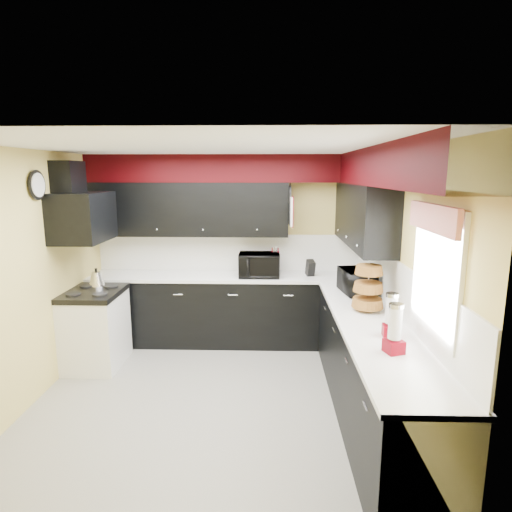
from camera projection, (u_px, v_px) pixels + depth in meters
The scene contains 35 objects.
ground at pixel (214, 398), 4.38m from camera, with size 3.60×3.60×0.00m, color gray.
wall_back at pixel (229, 248), 5.91m from camera, with size 3.60×0.06×2.50m, color #E0C666.
wall_right at pixel (399, 281), 4.09m from camera, with size 0.06×3.60×2.50m, color #E0C666.
wall_left at pixel (29, 279), 4.19m from camera, with size 0.06×3.60×2.50m, color #E0C666.
ceiling at pixel (209, 147), 3.90m from camera, with size 3.60×3.60×0.06m, color white.
cab_back at pixel (228, 310), 5.76m from camera, with size 3.60×0.60×0.90m, color black.
cab_right at pixel (371, 373), 3.95m from camera, with size 0.60×3.00×0.90m, color black.
counter_back at pixel (227, 276), 5.67m from camera, with size 3.62×0.64×0.04m, color white.
counter_right at pixel (373, 325), 3.86m from camera, with size 0.64×3.02×0.04m, color white.
splash_back at pixel (229, 252), 5.91m from camera, with size 3.60×0.02×0.50m, color white.
splash_right at pixel (398, 287), 4.10m from camera, with size 0.02×3.60×0.50m, color white.
upper_back at pixel (189, 209), 5.64m from camera, with size 2.60×0.35×0.70m, color black.
upper_right at pixel (363, 215), 4.87m from camera, with size 0.35×1.80×0.70m, color black.
soffit_back at pixel (227, 169), 5.52m from camera, with size 3.60×0.36×0.35m, color black.
soffit_right at pixel (392, 166), 3.71m from camera, with size 0.36×3.24×0.35m, color black.
stove at pixel (96, 330), 5.08m from camera, with size 0.60×0.75×0.86m, color white.
cooktop at pixel (93, 293), 4.99m from camera, with size 0.62×0.77×0.06m, color black.
hood at pixel (83, 217), 4.82m from camera, with size 0.50×0.78×0.55m, color black.
hood_duct at pixel (68, 179), 4.74m from camera, with size 0.24×0.40×0.40m, color black.
window at pixel (436, 272), 3.15m from camera, with size 0.03×0.86×0.96m, color white, non-canonical shape.
valance at pixel (433, 218), 3.07m from camera, with size 0.04×0.88×0.20m, color red.
pan_top at pixel (290, 194), 5.49m from camera, with size 0.03×0.22×0.40m, color black, non-canonical shape.
pan_mid at pixel (290, 215), 5.41m from camera, with size 0.03×0.28×0.46m, color black, non-canonical shape.
pan_low at pixel (289, 215), 5.67m from camera, with size 0.03×0.24×0.42m, color black, non-canonical shape.
cut_board at pixel (292, 212), 5.29m from camera, with size 0.03×0.26×0.35m, color white.
baskets at pixel (368, 287), 4.16m from camera, with size 0.27×0.27×0.50m, color brown, non-canonical shape.
clock at pixel (37, 185), 4.26m from camera, with size 0.03×0.30×0.30m, color black, non-canonical shape.
deco_plate at pixel (416, 175), 3.55m from camera, with size 0.03×0.24×0.24m, color white, non-canonical shape.
toaster_oven at pixel (259, 265), 5.56m from camera, with size 0.52×0.44×0.30m, color black.
microwave at pixel (357, 281), 4.80m from camera, with size 0.48×0.33×0.27m, color black.
utensil_crock at pixel (275, 270), 5.66m from camera, with size 0.13×0.13×0.14m, color silver.
knife_block at pixel (310, 268), 5.59m from camera, with size 0.09×0.13×0.21m, color black.
kettle at pixel (97, 279), 5.20m from camera, with size 0.19×0.19×0.17m, color silver, non-canonical shape.
dispenser_a at pixel (391, 318), 3.50m from camera, with size 0.12×0.12×0.33m, color #670400, non-canonical shape.
dispenser_b at pixel (395, 331), 3.18m from camera, with size 0.13×0.13×0.34m, color #570F0D, non-canonical shape.
Camera 1 is at (0.55, -4.00, 2.27)m, focal length 30.00 mm.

